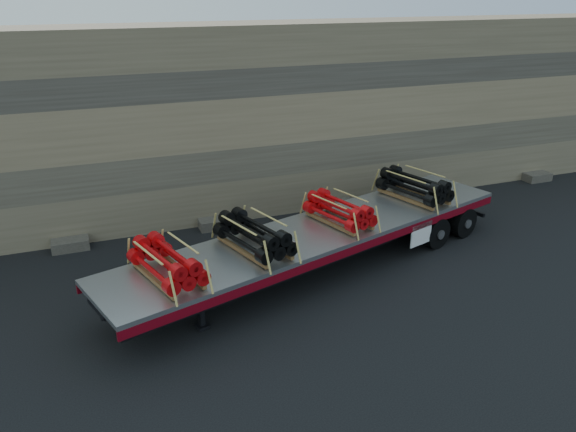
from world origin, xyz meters
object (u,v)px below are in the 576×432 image
Objects in this scene: trailer at (319,250)px; bundle_midfront at (254,236)px; bundle_front at (167,263)px; bundle_rear at (414,187)px; bundle_midrear at (339,211)px.

bundle_midfront reaches higher than trailer.
bundle_midfront is at bearing 0.00° from bundle_front.
bundle_rear reaches higher than bundle_midfront.
bundle_front reaches higher than trailer.
bundle_rear is (6.40, 1.91, 0.01)m from bundle_midfront.
bundle_rear is at bearing 0.00° from bundle_front.
bundle_rear reaches higher than bundle_front.
bundle_midfront is (-2.31, -0.69, 1.12)m from trailer.
bundle_front is 2.64m from bundle_midfront.
trailer is 5.16m from bundle_front.
bundle_front reaches higher than bundle_midrear.
bundle_rear is (3.34, 1.00, 0.04)m from bundle_midrear.
trailer is 6.01× the size of bundle_front.
bundle_rear is at bearing 0.00° from bundle_midrear.
bundle_rear reaches higher than bundle_midrear.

